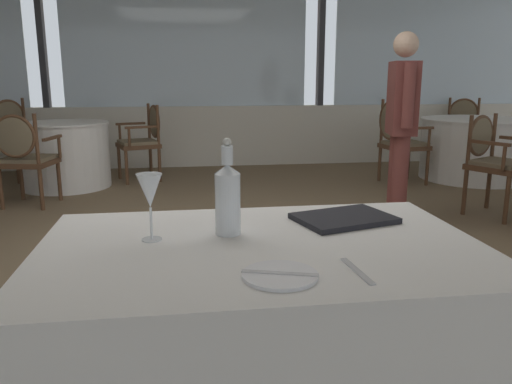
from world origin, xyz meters
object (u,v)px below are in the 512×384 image
Objects in this scene: dining_chair_0_0 at (145,136)px; diner_person_1 at (401,119)px; water_bottle at (228,197)px; wine_glass at (150,192)px; dining_chair_0_1 at (16,133)px; side_plate at (280,275)px; dining_chair_0_2 at (23,153)px; dining_chair_1_0 at (493,156)px; menu_book at (344,218)px; dining_chair_3_0 at (398,136)px; dining_chair_3_2 at (464,125)px.

diner_person_1 is at bearing 115.55° from dining_chair_0_0.
wine_glass is at bearing -173.27° from water_bottle.
dining_chair_0_1 is at bearing 158.01° from diner_person_1.
side_plate is 0.63× the size of water_bottle.
water_bottle is at bearing -111.93° from diner_person_1.
dining_chair_0_2 is 0.57× the size of diner_person_1.
dining_chair_0_1 is 0.62× the size of diner_person_1.
dining_chair_0_2 is at bearing -129.22° from dining_chair_1_0.
water_bottle is 0.35× the size of dining_chair_1_0.
diner_person_1 is (2.26, -2.33, 0.37)m from dining_chair_0_0.
dining_chair_0_2 is (-1.42, 3.57, -0.37)m from wine_glass.
menu_book is at bearing 83.83° from dining_chair_0_0.
dining_chair_3_0 is (2.29, 4.48, -0.18)m from side_plate.
wine_glass is 3.86m from dining_chair_0_2.
menu_book is 6.23m from dining_chair_3_2.
water_bottle is 3.77m from dining_chair_1_0.
water_bottle is 0.25m from wine_glass.
dining_chair_3_0 is at bearing -30.11° from dining_chair_3_2.
dining_chair_0_2 is 3.54m from diner_person_1.
dining_chair_3_0 is (2.39, 4.09, -0.30)m from water_bottle.
wine_glass is 3.11m from diner_person_1.
diner_person_1 is (3.85, -2.66, 0.34)m from dining_chair_0_1.
side_plate is at bearing -125.02° from dining_chair_3_0.
menu_book is (0.43, 0.09, -0.12)m from water_bottle.
wine_glass is 3.97m from dining_chair_1_0.
menu_book is 4.04m from dining_chair_0_2.
water_bottle is at bearing -143.36° from dining_chair_0_2.
water_bottle is 0.20× the size of diner_person_1.
dining_chair_3_2 is at bearing 167.93° from dining_chair_0_0.
menu_book is at bearing -137.29° from dining_chair_0_2.
dining_chair_3_0 reaches higher than dining_chair_3_2.
side_plate is 0.60× the size of menu_book.
dining_chair_0_0 is at bearing 86.18° from menu_book.
dining_chair_0_0 is 0.58× the size of diner_person_1.
dining_chair_1_0 is 2.90m from dining_chair_3_2.
dining_chair_0_2 reaches higher than side_plate.
dining_chair_3_2 is at bearing 127.34° from dining_chair_1_0.
water_bottle is 0.32× the size of dining_chair_3_0.
side_plate is 5.93m from dining_chair_0_1.
dining_chair_0_1 is 6.09m from dining_chair_3_2.
dining_chair_0_2 is (-2.09, 3.45, -0.22)m from menu_book.
dining_chair_0_0 reaches higher than dining_chair_0_2.
dining_chair_0_1 is 4.68m from dining_chair_3_0.
dining_chair_3_0 is at bearing 59.73° from water_bottle.
dining_chair_0_2 is at bearing 30.02° from dining_chair_0_0.
diner_person_1 reaches higher than side_plate.
dining_chair_0_1 is (-2.62, 4.99, -0.19)m from menu_book.
diner_person_1 is at bearing -104.97° from dining_chair_1_0.
side_plate is 0.21× the size of dining_chair_3_2.
wine_glass is at bearing -130.57° from dining_chair_3_0.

